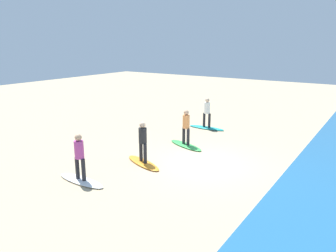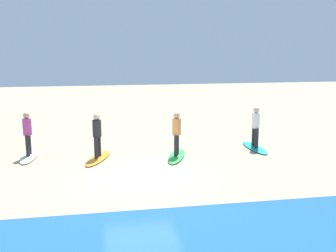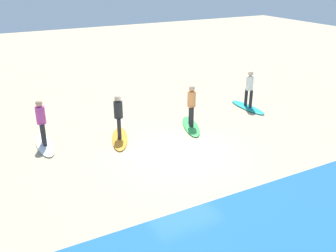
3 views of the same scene
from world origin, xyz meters
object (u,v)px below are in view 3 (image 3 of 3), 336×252
Objects in this scene: surfboard_green at (191,126)px; surfer_green at (191,103)px; surfer_teal at (249,86)px; surfer_white at (41,119)px; surfer_orange at (118,113)px; surfboard_teal at (248,107)px; surfboard_orange at (120,138)px; surfboard_white at (45,145)px.

surfboard_green is 1.28× the size of surfer_green.
surfer_teal is 1.00× the size of surfer_white.
surfer_orange is (6.32, 0.44, 0.00)m from surfer_teal.
surfer_green is at bearing -80.12° from surfboard_teal.
surfboard_green is 1.00× the size of surfboard_orange.
surfboard_green is at bearing 0.00° from surfer_green.
surfer_orange is at bearing 163.93° from surfer_white.
surfboard_green is 2.93m from surfboard_orange.
surfer_orange is (0.00, 0.00, 0.99)m from surfboard_orange.
surfer_green is (3.40, 0.68, 0.99)m from surfboard_teal.
surfer_white is at bearing -10.03° from surfer_green.
surfboard_green is at bearing -80.12° from surfboard_teal.
surfer_green is at bearing 169.97° from surfer_white.
surfer_teal is at bearing -168.73° from surfer_green.
surfboard_orange is (6.32, 0.44, -0.99)m from surfer_teal.
surfboard_orange is (6.32, 0.44, 0.00)m from surfboard_teal.
surfer_green is 5.56m from surfer_white.
surfboard_white is 0.99m from surfer_white.
surfboard_teal is at bearing -175.97° from surfer_orange.
surfer_teal is at bearing -175.97° from surfer_orange.
surfboard_orange is 1.28× the size of surfer_orange.
surfer_white reaches higher than surfboard_orange.
surfer_orange reaches higher than surfboard_green.
surfer_orange is 0.78× the size of surfboard_white.
surfboard_white is at bearing -16.07° from surfer_orange.
surfer_teal is 0.78× the size of surfboard_orange.
surfboard_green is 5.56m from surfboard_white.
surfboard_teal is 1.28× the size of surfer_teal.
surfer_teal reaches higher than surfboard_white.
surfboard_white is (5.48, -0.97, 0.00)m from surfboard_green.
surfboard_green and surfboard_white have the same top height.
surfer_orange is at bearing 4.03° from surfer_teal.
surfer_teal is at bearing 89.49° from surfboard_white.
surfer_white is (2.56, -0.74, 0.99)m from surfboard_orange.
surfer_teal is at bearing 114.65° from surfboard_orange.
surfer_white is at bearing -93.27° from surfboard_teal.
surfer_orange is 2.66m from surfer_white.
surfer_teal is (0.00, 0.00, 0.99)m from surfboard_teal.
surfer_teal is at bearing 121.32° from surfboard_green.
surfer_white is (5.48, -0.97, 0.00)m from surfer_green.
surfer_teal and surfer_orange have the same top height.
surfboard_white is at bearing -93.27° from surfboard_teal.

